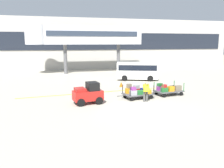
% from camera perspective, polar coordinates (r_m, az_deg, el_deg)
% --- Properties ---
extents(ground_plane, '(120.00, 120.00, 0.00)m').
position_cam_1_polar(ground_plane, '(16.12, 7.22, -6.01)').
color(ground_plane, '#A8A08E').
extents(apron_lead_line, '(15.53, 1.72, 0.01)m').
position_cam_1_polar(apron_lead_line, '(21.49, -1.28, -1.88)').
color(apron_lead_line, yellow).
rests_on(apron_lead_line, ground_plane).
extents(terminal_building, '(53.87, 2.51, 8.44)m').
position_cam_1_polar(terminal_building, '(40.76, -6.60, 9.66)').
color(terminal_building, '#BCB7AD').
rests_on(terminal_building, ground_plane).
extents(jet_bridge, '(16.46, 3.00, 6.77)m').
position_cam_1_polar(jet_bridge, '(34.64, -7.58, 11.53)').
color(jet_bridge, silver).
rests_on(jet_bridge, ground_plane).
extents(baggage_tug, '(2.24, 1.50, 1.58)m').
position_cam_1_polar(baggage_tug, '(17.26, -5.77, -2.34)').
color(baggage_tug, red).
rests_on(baggage_tug, ground_plane).
extents(baggage_cart_lead, '(3.08, 1.74, 1.17)m').
position_cam_1_polar(baggage_cart_lead, '(18.93, 6.09, -1.92)').
color(baggage_cart_lead, '#4C4C4F').
rests_on(baggage_cart_lead, ground_plane).
extents(baggage_cart_middle, '(3.08, 1.74, 1.10)m').
position_cam_1_polar(baggage_cart_middle, '(20.56, 13.53, -1.27)').
color(baggage_cart_middle, '#4C4C4F').
rests_on(baggage_cart_middle, ground_plane).
extents(baggage_handler, '(0.42, 0.45, 1.56)m').
position_cam_1_polar(baggage_handler, '(17.86, 8.25, -1.60)').
color(baggage_handler, '#4C4C4C').
rests_on(baggage_handler, ground_plane).
extents(shuttle_van, '(5.16, 3.44, 2.10)m').
position_cam_1_polar(shuttle_van, '(28.24, 6.17, 3.45)').
color(shuttle_van, white).
rests_on(shuttle_van, ground_plane).
extents(safety_cone_near, '(0.36, 0.36, 0.55)m').
position_cam_1_polar(safety_cone_near, '(23.80, 2.23, -0.05)').
color(safety_cone_near, '#EA590F').
rests_on(safety_cone_near, ground_plane).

